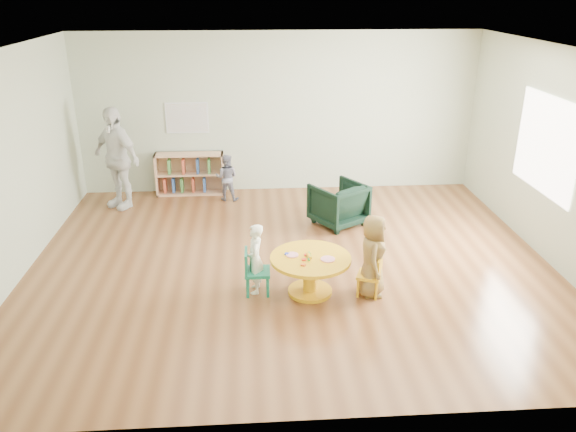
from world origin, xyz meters
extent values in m
plane|color=brown|center=(0.00, 0.00, 0.00)|extent=(7.00, 7.00, 0.00)
cube|color=white|center=(0.00, 0.00, 2.75)|extent=(7.00, 6.00, 0.10)
cube|color=#A9B89D|center=(0.00, 3.00, 1.40)|extent=(7.00, 0.10, 2.80)
cube|color=#A9B89D|center=(0.00, -3.00, 1.40)|extent=(7.00, 0.10, 2.80)
cube|color=#A9B89D|center=(-3.50, 0.00, 1.40)|extent=(0.10, 6.00, 2.80)
cube|color=#A9B89D|center=(3.50, 0.00, 1.40)|extent=(0.10, 6.00, 2.80)
cube|color=white|center=(3.48, 0.30, 1.50)|extent=(0.02, 1.60, 1.30)
cylinder|color=gold|center=(0.18, -0.83, 0.22)|extent=(0.17, 0.17, 0.45)
cylinder|color=gold|center=(0.18, -0.83, 0.02)|extent=(0.54, 0.54, 0.04)
cylinder|color=gold|center=(0.18, -0.83, 0.47)|extent=(0.98, 0.98, 0.04)
cylinder|color=pink|center=(-0.04, -0.77, 0.50)|extent=(0.15, 0.15, 0.02)
cylinder|color=pink|center=(0.37, -0.91, 0.50)|extent=(0.17, 0.17, 0.02)
cylinder|color=gold|center=(0.16, -0.85, 0.51)|extent=(0.06, 0.12, 0.04)
cylinder|color=#168031|center=(0.15, -0.93, 0.51)|extent=(0.03, 0.05, 0.02)
cylinder|color=#168031|center=(0.17, -0.76, 0.51)|extent=(0.03, 0.05, 0.02)
cube|color=red|center=(0.13, -0.78, 0.50)|extent=(0.05, 0.05, 0.02)
cube|color=#ED5814|center=(0.07, -1.04, 0.50)|extent=(0.07, 0.06, 0.02)
cube|color=#1B32CD|center=(-0.10, -0.74, 0.50)|extent=(0.06, 0.06, 0.02)
cube|color=#168031|center=(0.16, -0.82, 0.50)|extent=(0.06, 0.06, 0.02)
cube|color=red|center=(0.09, -0.91, 0.50)|extent=(0.06, 0.05, 0.02)
cube|color=#167C5D|center=(-0.46, -0.78, 0.28)|extent=(0.31, 0.31, 0.04)
cube|color=#167C5D|center=(-0.59, -0.78, 0.44)|extent=(0.03, 0.30, 0.26)
cylinder|color=#167C5D|center=(-0.58, -0.65, 0.13)|extent=(0.04, 0.04, 0.26)
cylinder|color=#167C5D|center=(-0.59, -0.90, 0.13)|extent=(0.04, 0.04, 0.26)
cylinder|color=#167C5D|center=(-0.34, -0.66, 0.13)|extent=(0.04, 0.04, 0.26)
cylinder|color=#167C5D|center=(-0.34, -0.90, 0.13)|extent=(0.04, 0.04, 0.26)
cube|color=gold|center=(0.88, -0.91, 0.26)|extent=(0.36, 0.36, 0.04)
cube|color=gold|center=(1.00, -0.96, 0.40)|extent=(0.13, 0.27, 0.24)
cylinder|color=gold|center=(0.95, -1.06, 0.12)|extent=(0.03, 0.03, 0.24)
cylinder|color=gold|center=(1.03, -0.85, 0.12)|extent=(0.03, 0.03, 0.24)
cylinder|color=gold|center=(0.74, -0.97, 0.12)|extent=(0.03, 0.03, 0.24)
cylinder|color=gold|center=(0.82, -0.77, 0.12)|extent=(0.03, 0.03, 0.24)
cube|color=tan|center=(-2.19, 2.83, 0.38)|extent=(0.03, 0.30, 0.75)
cube|color=tan|center=(-1.01, 2.83, 0.38)|extent=(0.03, 0.30, 0.75)
cube|color=tan|center=(-1.60, 2.83, 0.01)|extent=(1.20, 0.30, 0.03)
cube|color=tan|center=(-1.60, 2.83, 0.73)|extent=(1.20, 0.30, 0.03)
cube|color=tan|center=(-1.60, 2.83, 0.38)|extent=(1.14, 0.28, 0.03)
cube|color=tan|center=(-1.60, 2.97, 0.38)|extent=(1.20, 0.02, 0.75)
cube|color=#D25338|center=(-2.05, 2.81, 0.18)|extent=(0.04, 0.18, 0.26)
cube|color=#325CB2|center=(-1.90, 2.81, 0.18)|extent=(0.04, 0.18, 0.26)
cube|color=#478F42|center=(-1.75, 2.81, 0.18)|extent=(0.04, 0.18, 0.26)
cube|color=#D25338|center=(-1.55, 2.81, 0.18)|extent=(0.04, 0.18, 0.26)
cube|color=#325CB2|center=(-1.35, 2.81, 0.18)|extent=(0.04, 0.18, 0.26)
cube|color=#478F42|center=(-1.95, 2.81, 0.53)|extent=(0.04, 0.18, 0.26)
cube|color=#D25338|center=(-1.70, 2.81, 0.53)|extent=(0.04, 0.18, 0.26)
cube|color=#325CB2|center=(-1.45, 2.81, 0.53)|extent=(0.04, 0.18, 0.26)
cube|color=#478F42|center=(-1.25, 2.81, 0.53)|extent=(0.04, 0.18, 0.26)
cube|color=white|center=(-1.60, 2.98, 1.35)|extent=(0.74, 0.01, 0.54)
cube|color=#D6482D|center=(-1.60, 2.98, 1.35)|extent=(0.70, 0.00, 0.50)
imported|color=black|center=(0.84, 1.27, 0.34)|extent=(1.00, 1.01, 0.67)
imported|color=white|center=(-0.49, -0.74, 0.44)|extent=(0.22, 0.33, 0.89)
imported|color=gold|center=(0.91, -0.90, 0.51)|extent=(0.40, 0.55, 1.03)
imported|color=#181B3D|center=(-0.93, 2.48, 0.41)|extent=(0.44, 0.37, 0.82)
imported|color=white|center=(-2.73, 2.29, 0.85)|extent=(1.05, 0.94, 1.71)
camera|label=1|loc=(-0.50, -6.81, 3.51)|focal=35.00mm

